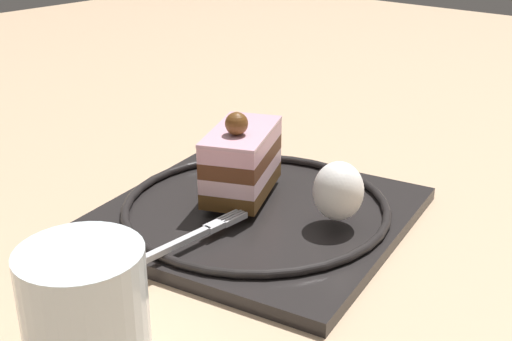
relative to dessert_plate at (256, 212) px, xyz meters
The scene contains 6 objects.
ground_plane 0.03m from the dessert_plate, 60.50° to the left, with size 2.40×2.40×0.00m, color tan.
dessert_plate is the anchor object (origin of this frame).
cake_slice 0.05m from the dessert_plate, 109.08° to the right, with size 0.11×0.09×0.08m.
whipped_cream_dollop 0.08m from the dessert_plate, 105.62° to the left, with size 0.04×0.04×0.05m, color white.
fork 0.09m from the dessert_plate, ahead, with size 0.12×0.01×0.00m.
drink_glass_near 0.23m from the dessert_plate, 14.20° to the left, with size 0.08×0.08×0.08m.
Camera 1 is at (0.39, 0.32, 0.27)m, focal length 47.19 mm.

